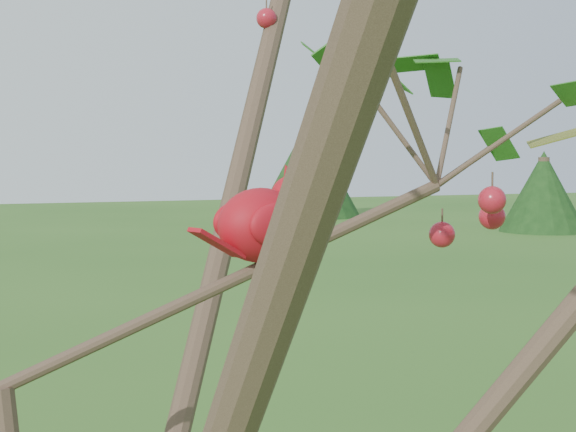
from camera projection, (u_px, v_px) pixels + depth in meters
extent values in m
sphere|color=#AB1725|center=(442.00, 235.00, 1.34)|extent=(0.04, 0.04, 0.04)
sphere|color=#AB1725|center=(266.00, 18.00, 1.72)|extent=(0.04, 0.04, 0.04)
sphere|color=#AB1725|center=(492.00, 200.00, 1.25)|extent=(0.04, 0.04, 0.04)
sphere|color=#AB1725|center=(492.00, 216.00, 1.32)|extent=(0.04, 0.04, 0.04)
ellipsoid|color=#A80E12|center=(260.00, 225.00, 1.19)|extent=(0.15, 0.13, 0.10)
sphere|color=#A80E12|center=(292.00, 196.00, 1.23)|extent=(0.08, 0.08, 0.06)
cone|color=#A80E12|center=(289.00, 175.00, 1.22)|extent=(0.05, 0.04, 0.04)
cone|color=#D85914|center=(307.00, 198.00, 1.25)|extent=(0.03, 0.03, 0.02)
ellipsoid|color=black|center=(302.00, 199.00, 1.24)|extent=(0.03, 0.03, 0.03)
cube|color=#A80E12|center=(217.00, 243.00, 1.15)|extent=(0.08, 0.05, 0.04)
ellipsoid|color=#A80E12|center=(240.00, 221.00, 1.22)|extent=(0.09, 0.06, 0.06)
ellipsoid|color=#A80E12|center=(277.00, 225.00, 1.16)|extent=(0.09, 0.06, 0.06)
cylinder|color=#3B2A1F|center=(309.00, 172.00, 31.33)|extent=(0.48, 0.48, 3.18)
cone|color=black|center=(309.00, 168.00, 31.32)|extent=(3.71, 3.71, 3.44)
cylinder|color=#3B2A1F|center=(543.00, 194.00, 25.28)|extent=(0.32, 0.32, 2.14)
cone|color=black|center=(543.00, 191.00, 25.27)|extent=(2.50, 2.50, 2.32)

